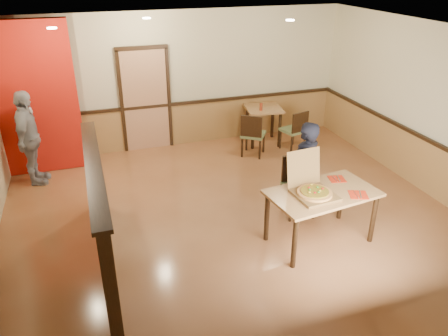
# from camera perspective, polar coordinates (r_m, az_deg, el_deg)

# --- Properties ---
(floor) EXTENTS (7.00, 7.00, 0.00)m
(floor) POSITION_cam_1_polar(r_m,az_deg,el_deg) (6.77, 1.96, -7.50)
(floor) COLOR #A86B41
(floor) RESTS_ON ground
(ceiling) EXTENTS (7.00, 7.00, 0.00)m
(ceiling) POSITION_cam_1_polar(r_m,az_deg,el_deg) (5.72, 2.40, 16.60)
(ceiling) COLOR black
(ceiling) RESTS_ON wall_back
(wall_back) EXTENTS (7.00, 0.00, 7.00)m
(wall_back) POSITION_cam_1_polar(r_m,az_deg,el_deg) (9.30, -5.46, 11.35)
(wall_back) COLOR beige
(wall_back) RESTS_ON floor
(wall_right) EXTENTS (0.00, 7.00, 7.00)m
(wall_right) POSITION_cam_1_polar(r_m,az_deg,el_deg) (7.97, 26.65, 6.17)
(wall_right) COLOR beige
(wall_right) RESTS_ON floor
(wainscot_back) EXTENTS (7.00, 0.04, 0.90)m
(wainscot_back) POSITION_cam_1_polar(r_m,az_deg,el_deg) (9.56, -5.18, 5.79)
(wainscot_back) COLOR olive
(wainscot_back) RESTS_ON floor
(chair_rail_back) EXTENTS (7.00, 0.06, 0.06)m
(chair_rail_back) POSITION_cam_1_polar(r_m,az_deg,el_deg) (9.39, -5.27, 8.44)
(chair_rail_back) COLOR black
(chair_rail_back) RESTS_ON wall_back
(wainscot_right) EXTENTS (0.04, 7.00, 0.90)m
(wainscot_right) POSITION_cam_1_polar(r_m,az_deg,el_deg) (8.27, 25.21, -0.01)
(wainscot_right) COLOR olive
(wainscot_right) RESTS_ON floor
(chair_rail_right) EXTENTS (0.06, 7.00, 0.06)m
(chair_rail_right) POSITION_cam_1_polar(r_m,az_deg,el_deg) (8.09, 25.73, 2.96)
(chair_rail_right) COLOR black
(chair_rail_right) RESTS_ON wall_right
(back_door) EXTENTS (0.90, 0.06, 2.10)m
(back_door) POSITION_cam_1_polar(r_m,az_deg,el_deg) (9.22, -10.21, 8.66)
(back_door) COLOR tan
(back_door) RESTS_ON wall_back
(booth_partition) EXTENTS (0.20, 3.10, 1.44)m
(booth_partition) POSITION_cam_1_polar(r_m,az_deg,el_deg) (5.90, -15.88, -5.63)
(booth_partition) COLOR black
(booth_partition) RESTS_ON floor
(red_accent_panel) EXTENTS (1.60, 0.20, 2.78)m
(red_accent_panel) POSITION_cam_1_polar(r_m,az_deg,el_deg) (8.65, -23.86, 8.13)
(red_accent_panel) COLOR red
(red_accent_panel) RESTS_ON floor
(spot_a) EXTENTS (0.14, 0.14, 0.02)m
(spot_a) POSITION_cam_1_polar(r_m,az_deg,el_deg) (7.16, -21.56, 16.64)
(spot_a) COLOR #FFDFB2
(spot_a) RESTS_ON ceiling
(spot_b) EXTENTS (0.14, 0.14, 0.02)m
(spot_b) POSITION_cam_1_polar(r_m,az_deg,el_deg) (7.93, -10.08, 18.72)
(spot_b) COLOR #FFDFB2
(spot_b) RESTS_ON ceiling
(spot_c) EXTENTS (0.14, 0.14, 0.02)m
(spot_c) POSITION_cam_1_polar(r_m,az_deg,el_deg) (7.64, 8.64, 18.56)
(spot_c) COLOR #FFDFB2
(spot_c) RESTS_ON ceiling
(main_table) EXTENTS (1.60, 1.05, 0.80)m
(main_table) POSITION_cam_1_polar(r_m,az_deg,el_deg) (6.22, 12.69, -3.95)
(main_table) COLOR #AB7B48
(main_table) RESTS_ON floor
(diner_chair) EXTENTS (0.51, 0.51, 0.93)m
(diner_chair) POSITION_cam_1_polar(r_m,az_deg,el_deg) (6.96, 9.59, -1.98)
(diner_chair) COLOR #657645
(diner_chair) RESTS_ON floor
(side_chair_left) EXTENTS (0.63, 0.63, 0.91)m
(side_chair_left) POSITION_cam_1_polar(r_m,az_deg,el_deg) (8.88, 3.75, 4.54)
(side_chair_left) COLOR #657645
(side_chair_left) RESTS_ON floor
(side_chair_right) EXTENTS (0.53, 0.53, 0.88)m
(side_chair_right) POSITION_cam_1_polar(r_m,az_deg,el_deg) (9.26, 9.30, 5.05)
(side_chair_right) COLOR #657645
(side_chair_right) RESTS_ON floor
(side_table) EXTENTS (0.85, 0.85, 0.80)m
(side_table) POSITION_cam_1_polar(r_m,az_deg,el_deg) (9.53, 5.17, 6.82)
(side_table) COLOR #AB7B48
(side_table) RESTS_ON floor
(diner) EXTENTS (0.68, 0.57, 1.58)m
(diner) POSITION_cam_1_polar(r_m,az_deg,el_deg) (6.72, 10.36, -0.43)
(diner) COLOR black
(diner) RESTS_ON floor
(passerby) EXTENTS (0.57, 1.06, 1.71)m
(passerby) POSITION_cam_1_polar(r_m,az_deg,el_deg) (8.35, -24.08, 3.51)
(passerby) COLOR gray
(passerby) RESTS_ON floor
(pizza_box) EXTENTS (0.58, 0.66, 0.56)m
(pizza_box) POSITION_cam_1_polar(r_m,az_deg,el_deg) (6.04, 11.48, -2.82)
(pizza_box) COLOR brown
(pizza_box) RESTS_ON main_table
(pizza) EXTENTS (0.60, 0.60, 0.03)m
(pizza) POSITION_cam_1_polar(r_m,az_deg,el_deg) (6.01, 11.77, -3.20)
(pizza) COLOR tan
(pizza) RESTS_ON pizza_box
(napkin_near) EXTENTS (0.31, 0.31, 0.01)m
(napkin_near) POSITION_cam_1_polar(r_m,az_deg,el_deg) (6.22, 17.13, -3.36)
(napkin_near) COLOR red
(napkin_near) RESTS_ON main_table
(napkin_far) EXTENTS (0.27, 0.27, 0.01)m
(napkin_far) POSITION_cam_1_polar(r_m,az_deg,el_deg) (6.56, 14.52, -1.40)
(napkin_far) COLOR red
(napkin_far) RESTS_ON main_table
(condiment) EXTENTS (0.06, 0.06, 0.16)m
(condiment) POSITION_cam_1_polar(r_m,az_deg,el_deg) (9.28, 4.86, 7.98)
(condiment) COLOR maroon
(condiment) RESTS_ON side_table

